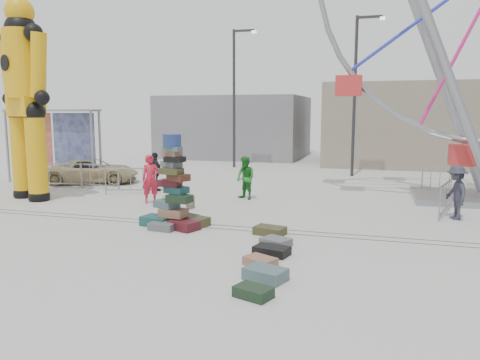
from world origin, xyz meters
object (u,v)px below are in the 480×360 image
(lamp_post_left, at_px, (236,91))
(barricade_wheel_front, at_px, (445,199))
(pedestrian_green, at_px, (246,178))
(pedestrian_grey, at_px, (456,192))
(lamp_post_right, at_px, (357,88))
(barricade_wheel_back, at_px, (440,182))
(barricade_dummy_a, at_px, (60,175))
(steamer_trunk, at_px, (179,202))
(banner_scaffold, at_px, (52,128))
(pedestrian_red, at_px, (151,179))
(crash_test_dummy, at_px, (25,92))
(barricade_dummy_b, at_px, (99,176))
(parked_suv, at_px, (93,171))
(suitcase_tower, at_px, (174,201))
(barricade_dummy_c, at_px, (131,181))
(pedestrian_black, at_px, (155,172))

(lamp_post_left, bearing_deg, barricade_wheel_front, -46.19)
(pedestrian_green, bearing_deg, pedestrian_grey, 20.59)
(lamp_post_right, relative_size, barricade_wheel_back, 4.00)
(barricade_dummy_a, relative_size, barricade_wheel_front, 1.00)
(steamer_trunk, bearing_deg, banner_scaffold, 160.72)
(pedestrian_red, height_order, pedestrian_grey, pedestrian_red)
(pedestrian_red, relative_size, pedestrian_green, 1.08)
(steamer_trunk, distance_m, pedestrian_green, 2.94)
(steamer_trunk, bearing_deg, pedestrian_red, 162.01)
(lamp_post_right, height_order, crash_test_dummy, lamp_post_right)
(crash_test_dummy, distance_m, barricade_dummy_a, 4.40)
(pedestrian_red, xyz_separation_m, pedestrian_grey, (10.22, 0.30, -0.04))
(barricade_dummy_b, bearing_deg, pedestrian_grey, -1.60)
(lamp_post_right, height_order, parked_suv, lamp_post_right)
(pedestrian_green, relative_size, parked_suv, 0.40)
(suitcase_tower, bearing_deg, barricade_dummy_b, 152.45)
(barricade_dummy_a, bearing_deg, pedestrian_green, -10.09)
(pedestrian_red, bearing_deg, barricade_dummy_c, 99.25)
(lamp_post_right, relative_size, steamer_trunk, 8.51)
(banner_scaffold, relative_size, barricade_dummy_b, 2.36)
(parked_suv, bearing_deg, steamer_trunk, -143.10)
(banner_scaffold, bearing_deg, parked_suv, 7.56)
(banner_scaffold, relative_size, barricade_wheel_back, 2.36)
(barricade_dummy_a, xyz_separation_m, pedestrian_green, (8.53, -0.36, 0.26))
(lamp_post_right, xyz_separation_m, barricade_wheel_back, (3.52, -5.06, -3.93))
(banner_scaffold, bearing_deg, barricade_dummy_c, -22.67)
(banner_scaffold, distance_m, barricade_dummy_a, 2.64)
(barricade_dummy_b, bearing_deg, suitcase_tower, -35.32)
(suitcase_tower, relative_size, pedestrian_red, 1.51)
(barricade_wheel_front, height_order, pedestrian_grey, pedestrian_grey)
(banner_scaffold, xyz_separation_m, pedestrian_black, (5.63, -0.85, -1.75))
(pedestrian_red, height_order, pedestrian_black, pedestrian_red)
(barricade_wheel_front, distance_m, barricade_wheel_back, 3.66)
(barricade_dummy_c, bearing_deg, parked_suv, 127.40)
(crash_test_dummy, bearing_deg, pedestrian_grey, 25.07)
(crash_test_dummy, relative_size, parked_suv, 1.85)
(lamp_post_left, bearing_deg, pedestrian_black, -94.59)
(lamp_post_left, height_order, parked_suv, lamp_post_left)
(crash_test_dummy, xyz_separation_m, steamer_trunk, (6.10, -0.03, -3.79))
(lamp_post_left, distance_m, barricade_wheel_front, 15.36)
(barricade_wheel_front, bearing_deg, lamp_post_left, 59.76)
(suitcase_tower, bearing_deg, pedestrian_grey, 36.23)
(barricade_dummy_b, xyz_separation_m, barricade_wheel_front, (13.54, -1.40, 0.00))
(suitcase_tower, distance_m, pedestrian_black, 6.28)
(lamp_post_left, height_order, pedestrian_black, lamp_post_left)
(steamer_trunk, height_order, barricade_dummy_a, barricade_dummy_a)
(crash_test_dummy, distance_m, banner_scaffold, 4.52)
(barricade_dummy_c, relative_size, parked_suv, 0.49)
(pedestrian_grey, bearing_deg, barricade_dummy_c, -110.57)
(pedestrian_red, bearing_deg, barricade_wheel_front, -35.91)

